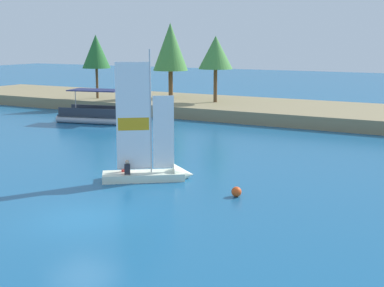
% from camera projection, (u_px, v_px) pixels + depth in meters
% --- Properties ---
extents(ground_plane, '(200.00, 200.00, 0.00)m').
position_uv_depth(ground_plane, '(82.00, 219.00, 20.73)').
color(ground_plane, '#195684').
extents(shore_bank, '(80.00, 11.14, 1.03)m').
position_uv_depth(shore_bank, '(308.00, 113.00, 46.63)').
color(shore_bank, '#897A56').
rests_on(shore_bank, ground).
extents(shoreline_tree_left, '(2.76, 2.76, 6.23)m').
position_uv_depth(shoreline_tree_left, '(96.00, 52.00, 52.54)').
color(shoreline_tree_left, brown).
rests_on(shoreline_tree_left, shore_bank).
extents(shoreline_tree_midleft, '(3.47, 3.47, 7.38)m').
position_uv_depth(shoreline_tree_midleft, '(170.00, 47.00, 53.33)').
color(shoreline_tree_midleft, brown).
rests_on(shoreline_tree_midleft, shore_bank).
extents(shoreline_tree_centre, '(3.17, 3.17, 6.09)m').
position_uv_depth(shoreline_tree_centre, '(216.00, 53.00, 49.29)').
color(shoreline_tree_centre, brown).
rests_on(shoreline_tree_centre, shore_bank).
extents(sailboat, '(4.35, 3.63, 6.76)m').
position_uv_depth(sailboat, '(157.00, 169.00, 26.43)').
color(sailboat, silver).
rests_on(sailboat, ground).
extents(pontoon_boat, '(6.59, 3.75, 2.72)m').
position_uv_depth(pontoon_boat, '(96.00, 114.00, 44.59)').
color(pontoon_boat, '#B2B2B7').
rests_on(pontoon_boat, ground).
extents(channel_buoy, '(0.45, 0.45, 0.45)m').
position_uv_depth(channel_buoy, '(236.00, 192.00, 23.57)').
color(channel_buoy, '#E54C19').
rests_on(channel_buoy, ground).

